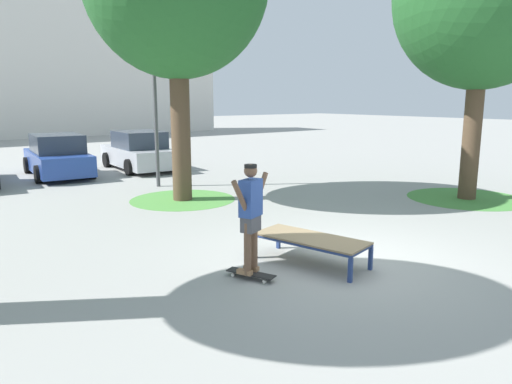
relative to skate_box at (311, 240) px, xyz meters
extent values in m
plane|color=#999993|center=(0.64, -0.28, -0.41)|extent=(120.00, 120.00, 0.00)
cube|color=navy|center=(-0.56, 0.81, -0.22)|extent=(0.07, 0.07, 0.38)
cube|color=navy|center=(0.12, 0.98, -0.22)|extent=(0.07, 0.07, 0.38)
cube|color=navy|center=(-0.12, -0.98, -0.22)|extent=(0.07, 0.07, 0.38)
cube|color=navy|center=(0.56, -0.81, -0.22)|extent=(0.07, 0.07, 0.38)
cylinder|color=navy|center=(-0.34, -0.08, -0.01)|extent=(0.50, 1.86, 0.05)
cylinder|color=navy|center=(0.34, 0.08, -0.01)|extent=(0.50, 1.86, 0.05)
cylinder|color=navy|center=(-0.22, 0.89, -0.01)|extent=(0.75, 0.23, 0.05)
cylinder|color=navy|center=(0.22, -0.89, -0.01)|extent=(0.75, 0.23, 0.05)
cube|color=#847051|center=(0.00, 0.00, 0.03)|extent=(1.19, 2.03, 0.03)
cube|color=black|center=(-1.21, 0.07, -0.33)|extent=(0.49, 0.82, 0.02)
cylinder|color=silver|center=(-1.39, 0.30, -0.39)|extent=(0.05, 0.06, 0.06)
cylinder|color=silver|center=(-1.25, 0.36, -0.39)|extent=(0.05, 0.06, 0.06)
cylinder|color=silver|center=(-1.17, -0.21, -0.39)|extent=(0.05, 0.06, 0.06)
cylinder|color=silver|center=(-1.03, -0.16, -0.39)|extent=(0.05, 0.06, 0.06)
cylinder|color=brown|center=(-1.30, 0.04, 0.09)|extent=(0.11, 0.11, 0.82)
cube|color=#99704C|center=(-1.32, 0.08, -0.29)|extent=(0.18, 0.26, 0.07)
cylinder|color=brown|center=(-1.12, 0.11, 0.09)|extent=(0.11, 0.11, 0.82)
cube|color=#99704C|center=(-1.14, 0.16, -0.29)|extent=(0.18, 0.26, 0.07)
cube|color=#4C4C51|center=(-1.21, 0.07, 0.46)|extent=(0.35, 0.30, 0.24)
cube|color=#2D4C99|center=(-1.21, 0.07, 0.86)|extent=(0.42, 0.34, 0.56)
cylinder|color=brown|center=(-1.49, -0.04, 0.94)|extent=(0.40, 0.23, 0.52)
cylinder|color=brown|center=(-0.93, 0.19, 0.94)|extent=(0.40, 0.23, 0.52)
sphere|color=brown|center=(-1.21, 0.07, 1.27)|extent=(0.20, 0.20, 0.20)
cylinder|color=black|center=(-1.21, 0.07, 1.34)|extent=(0.19, 0.19, 0.05)
cylinder|color=brown|center=(7.21, 1.20, 1.29)|extent=(0.48, 0.48, 3.42)
cylinder|color=#47893D|center=(7.21, 1.20, -0.41)|extent=(3.19, 3.19, 0.01)
cylinder|color=brown|center=(0.88, 5.93, 1.44)|extent=(0.52, 0.52, 3.70)
cylinder|color=#519342|center=(0.88, 5.93, -0.41)|extent=(2.88, 2.88, 0.01)
cube|color=#28479E|center=(-0.60, 12.33, 0.10)|extent=(2.09, 4.34, 0.70)
cube|color=#2D3847|center=(-0.62, 12.18, 0.77)|extent=(1.75, 2.24, 0.64)
cylinder|color=black|center=(-1.33, 13.71, -0.11)|extent=(0.28, 0.62, 0.60)
cylinder|color=black|center=(0.36, 13.54, -0.11)|extent=(0.28, 0.62, 0.60)
cylinder|color=black|center=(-1.57, 11.11, -0.11)|extent=(0.28, 0.62, 0.60)
cylinder|color=black|center=(0.12, 10.95, -0.11)|extent=(0.28, 0.62, 0.60)
cube|color=#B7BABF|center=(2.38, 12.10, 0.10)|extent=(1.96, 4.30, 0.70)
cube|color=#2D3847|center=(2.37, 11.95, 0.77)|extent=(1.69, 2.19, 0.64)
cylinder|color=black|center=(1.62, 13.45, -0.11)|extent=(0.26, 0.61, 0.60)
cylinder|color=black|center=(3.31, 13.34, -0.11)|extent=(0.26, 0.61, 0.60)
cylinder|color=black|center=(1.45, 10.85, -0.11)|extent=(0.26, 0.61, 0.60)
cylinder|color=black|center=(3.15, 10.74, -0.11)|extent=(0.26, 0.61, 0.60)
cylinder|color=#4C4C51|center=(1.27, 8.19, 2.34)|extent=(0.12, 0.12, 5.50)
camera|label=1|loc=(-5.45, -5.52, 2.32)|focal=33.59mm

